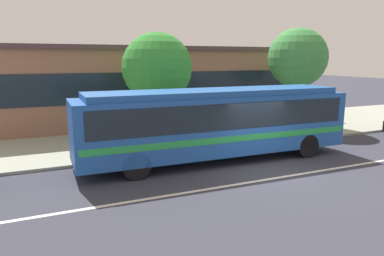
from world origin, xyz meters
The scene contains 10 objects.
ground_plane centered at (0.00, 0.00, 0.00)m, with size 120.00×120.00×0.00m, color #333541.
sidewalk_slab centered at (0.00, 7.40, 0.06)m, with size 60.00×8.00×0.12m, color #979B8B.
lane_stripe_center centered at (0.00, -0.80, 0.00)m, with size 56.00×0.16×0.01m, color silver.
transit_bus centered at (-1.11, 2.04, 1.71)m, with size 11.32×2.66×2.95m.
pedestrian_waiting_near_sign centered at (3.11, 4.08, 1.15)m, with size 0.47×0.47×1.75m.
pedestrian_walking_along_curb centered at (-3.31, 4.49, 1.10)m, with size 0.47×0.47×1.68m.
bus_stop_sign centered at (3.19, 3.84, 1.80)m, with size 0.10×0.44×2.63m.
street_tree_near_stop centered at (-2.12, 6.43, 3.70)m, with size 3.46×3.46×5.32m.
street_tree_mid_block centered at (6.61, 6.49, 4.19)m, with size 3.48×3.48×5.82m.
station_building centered at (-1.00, 12.79, 2.45)m, with size 21.14×7.41×4.89m.
Camera 1 is at (-7.88, -10.71, 4.17)m, focal length 33.72 mm.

